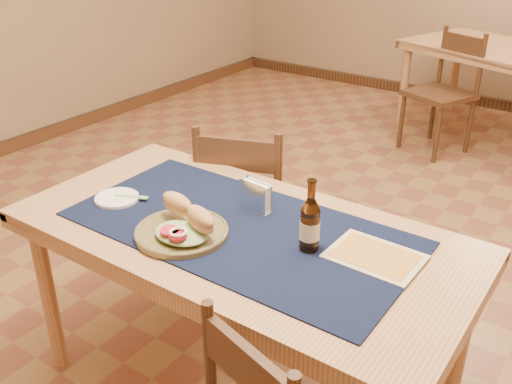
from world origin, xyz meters
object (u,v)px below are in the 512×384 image
Objects in this scene: main_table at (240,249)px; sandwich_plate at (183,227)px; beer_bottle at (310,224)px; napkin_holder at (256,197)px; chair_main_far at (246,206)px.

sandwich_plate is at bearing -127.61° from main_table.
beer_bottle is 1.86× the size of napkin_holder.
main_table is at bearing -55.96° from chair_main_far.
beer_bottle is (0.38, 0.17, 0.06)m from sandwich_plate.
napkin_holder is (0.35, -0.43, 0.33)m from chair_main_far.
beer_bottle reaches higher than sandwich_plate.
chair_main_far is 3.71× the size of beer_bottle.
napkin_holder is (-0.03, 0.14, 0.14)m from main_table.
chair_main_far is 2.88× the size of sandwich_plate.
main_table is 0.71m from chair_main_far.
chair_main_far is at bearing 139.81° from beer_bottle.
sandwich_plate reaches higher than napkin_holder.
napkin_holder is at bearing 157.97° from beer_bottle.
beer_bottle is at bearing -40.19° from chair_main_far.
main_table is 6.51× the size of beer_bottle.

